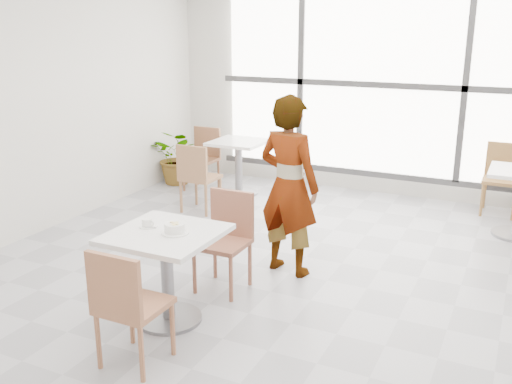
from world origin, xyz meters
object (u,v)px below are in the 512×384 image
at_px(bg_chair_right_far, 502,174).
at_px(bg_chair_left_near, 197,174).
at_px(main_table, 167,259).
at_px(chair_near, 126,301).
at_px(person, 289,186).
at_px(plant_left, 179,157).
at_px(chair_far, 227,233).
at_px(oatmeal_bowl, 175,228).
at_px(bg_table_left, 239,160).
at_px(bg_chair_left_far, 204,154).
at_px(coffee_cup, 147,223).

bearing_deg(bg_chair_right_far, bg_chair_left_near, -154.00).
height_order(main_table, bg_chair_right_far, bg_chair_right_far).
relative_size(chair_near, person, 0.52).
bearing_deg(chair_near, plant_left, -60.88).
bearing_deg(chair_far, plant_left, 130.15).
bearing_deg(chair_near, bg_chair_left_near, -66.44).
relative_size(chair_far, person, 0.52).
bearing_deg(oatmeal_bowl, chair_far, 87.94).
height_order(chair_near, bg_chair_left_near, same).
relative_size(main_table, bg_table_left, 1.07).
bearing_deg(plant_left, bg_chair_left_far, -4.89).
xyz_separation_m(bg_table_left, bg_chair_left_near, (-0.09, -0.95, 0.01)).
relative_size(chair_far, bg_chair_left_near, 1.00).
bearing_deg(bg_table_left, main_table, -71.45).
distance_m(bg_chair_left_far, plant_left, 0.47).
bearing_deg(plant_left, bg_table_left, -4.73).
xyz_separation_m(main_table, bg_chair_left_far, (-1.72, 3.43, -0.02)).
distance_m(bg_chair_right_far, plant_left, 4.39).
height_order(bg_table_left, bg_chair_left_far, bg_chair_left_far).
xyz_separation_m(person, bg_chair_left_far, (-2.20, 2.14, -0.34)).
distance_m(oatmeal_bowl, plant_left, 4.16).
relative_size(bg_table_left, bg_chair_left_near, 0.86).
height_order(coffee_cup, person, person).
xyz_separation_m(main_table, plant_left, (-2.18, 3.47, -0.12)).
height_order(main_table, bg_chair_left_near, bg_chair_left_near).
bearing_deg(bg_chair_left_near, bg_table_left, -95.19).
xyz_separation_m(chair_far, coffee_cup, (-0.30, -0.73, 0.28)).
bearing_deg(chair_near, bg_table_left, -72.65).
height_order(bg_chair_left_far, plant_left, bg_chair_left_far).
bearing_deg(bg_chair_right_far, chair_near, -113.22).
bearing_deg(chair_far, oatmeal_bowl, -92.06).
xyz_separation_m(bg_chair_left_near, bg_chair_right_far, (3.39, 1.65, 0.00)).
bearing_deg(chair_near, coffee_cup, -65.56).
relative_size(chair_near, bg_table_left, 1.16).
bearing_deg(plant_left, bg_chair_left_near, -47.43).
height_order(chair_far, plant_left, chair_far).
relative_size(main_table, coffee_cup, 5.03).
distance_m(main_table, plant_left, 4.10).
distance_m(chair_near, bg_chair_left_near, 3.38).
distance_m(oatmeal_bowl, bg_chair_left_near, 2.78).
bearing_deg(bg_chair_left_far, oatmeal_bowl, -62.21).
xyz_separation_m(main_table, person, (0.48, 1.29, 0.32)).
height_order(main_table, plant_left, plant_left).
xyz_separation_m(main_table, bg_chair_left_near, (-1.22, 2.44, -0.02)).
bearing_deg(bg_chair_left_far, bg_table_left, -4.61).
relative_size(person, plant_left, 2.07).
height_order(main_table, chair_far, chair_far).
height_order(person, plant_left, person).
xyz_separation_m(chair_near, bg_chair_right_far, (2.04, 4.76, 0.00)).
height_order(coffee_cup, bg_table_left, coffee_cup).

